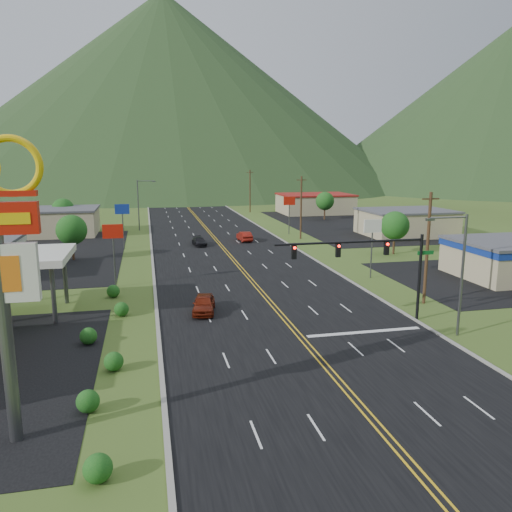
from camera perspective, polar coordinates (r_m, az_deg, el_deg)
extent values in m
plane|color=#3A4F1C|center=(26.92, 13.20, -17.87)|extent=(500.00, 500.00, 0.00)
cube|color=black|center=(26.92, 13.20, -17.87)|extent=(20.00, 460.00, 0.04)
cube|color=gray|center=(24.74, -10.09, -20.57)|extent=(0.30, 460.00, 0.14)
cylinder|color=#59595E|center=(24.65, -27.04, -4.03)|extent=(0.60, 0.60, 14.00)
cube|color=white|center=(24.43, -27.25, -1.76)|extent=(3.20, 0.50, 2.60)
cube|color=orange|center=(24.43, -27.25, -1.76)|extent=(1.80, 0.55, 1.60)
torus|color=yellow|center=(23.71, -26.24, 9.21)|extent=(2.62, 0.32, 2.62)
cylinder|color=black|center=(42.02, 18.17, -2.34)|extent=(0.24, 0.24, 7.00)
cylinder|color=black|center=(38.71, 10.77, 1.58)|extent=(12.00, 0.18, 0.18)
cube|color=#0C591E|center=(41.82, 18.81, 0.36)|extent=(1.40, 0.06, 0.30)
cube|color=black|center=(40.08, 14.69, 0.87)|extent=(0.35, 0.28, 1.05)
sphere|color=#FF0C05|center=(39.86, 14.83, 1.32)|extent=(0.22, 0.22, 0.22)
cube|color=black|center=(38.44, 9.37, 0.65)|extent=(0.35, 0.28, 1.05)
sphere|color=#FF0C05|center=(38.21, 9.48, 1.12)|extent=(0.22, 0.22, 0.22)
cube|color=black|center=(37.29, 4.37, 0.45)|extent=(0.35, 0.28, 1.05)
sphere|color=#FF0C05|center=(37.06, 4.45, 0.93)|extent=(0.22, 0.22, 0.22)
cylinder|color=#59595E|center=(39.07, 22.48, -2.14)|extent=(0.20, 0.20, 9.00)
cylinder|color=#59595E|center=(37.55, 21.16, 4.12)|extent=(2.88, 0.12, 0.12)
cube|color=#59595E|center=(36.79, 19.28, 3.96)|extent=(0.60, 0.25, 0.18)
cylinder|color=#59595E|center=(91.46, -13.30, 5.64)|extent=(0.20, 0.20, 9.00)
cylinder|color=#59595E|center=(91.15, -12.51, 8.37)|extent=(2.88, 0.12, 0.12)
cube|color=#59595E|center=(91.17, -11.59, 8.35)|extent=(0.60, 0.25, 0.18)
cube|color=white|center=(45.24, -26.76, -0.11)|extent=(10.00, 8.00, 0.60)
cylinder|color=#59595E|center=(42.05, -22.15, -4.02)|extent=(0.36, 0.36, 5.00)
cylinder|color=#59595E|center=(47.80, -20.99, -2.16)|extent=(0.36, 0.36, 5.00)
cube|color=tan|center=(91.38, -23.34, 3.51)|extent=(18.00, 11.00, 4.20)
cube|color=#4C4C51|center=(91.14, -23.45, 4.91)|extent=(18.40, 11.40, 0.30)
cube|color=tan|center=(87.88, 16.74, 3.61)|extent=(14.00, 11.00, 4.00)
cube|color=#4C4C51|center=(87.64, 16.82, 5.00)|extent=(14.40, 11.40, 0.30)
cube|color=tan|center=(118.09, 6.76, 5.90)|extent=(16.00, 12.00, 4.20)
cube|color=maroon|center=(117.90, 6.78, 6.99)|extent=(16.40, 12.40, 0.30)
cylinder|color=#59595E|center=(52.23, -15.87, -0.74)|extent=(0.16, 0.16, 5.00)
cube|color=red|center=(51.68, -16.06, 2.73)|extent=(2.00, 0.18, 1.40)
cylinder|color=#59595E|center=(73.88, -14.93, 2.73)|extent=(0.16, 0.16, 5.00)
cube|color=navy|center=(73.49, -15.06, 5.20)|extent=(2.00, 0.18, 1.40)
cylinder|color=#59595E|center=(55.45, 13.05, 0.08)|extent=(0.16, 0.16, 5.00)
cube|color=white|center=(54.94, 13.20, 3.35)|extent=(2.00, 0.18, 1.40)
cylinder|color=#59595E|center=(85.08, 3.80, 4.16)|extent=(0.16, 0.16, 5.00)
cube|color=red|center=(84.75, 3.83, 6.31)|extent=(2.00, 0.18, 1.40)
cylinder|color=#382314|center=(67.70, -20.19, 0.80)|extent=(0.30, 0.30, 3.00)
sphere|color=#164F17|center=(67.33, -20.33, 2.81)|extent=(3.84, 3.84, 3.84)
cylinder|color=#382314|center=(94.86, -21.09, 3.56)|extent=(0.30, 0.30, 3.00)
sphere|color=#164F17|center=(94.59, -21.19, 5.00)|extent=(3.84, 3.84, 3.84)
cylinder|color=#382314|center=(70.18, 15.48, 1.44)|extent=(0.30, 0.30, 3.00)
sphere|color=#164F17|center=(69.82, 15.58, 3.38)|extent=(3.84, 3.84, 3.84)
cylinder|color=#382314|center=(106.24, 7.85, 4.96)|extent=(0.30, 0.30, 3.00)
sphere|color=#164F17|center=(106.00, 7.88, 6.25)|extent=(3.84, 3.84, 3.84)
cylinder|color=#382314|center=(46.60, 18.99, 0.79)|extent=(0.28, 0.28, 10.00)
cube|color=#382314|center=(46.05, 19.34, 6.18)|extent=(1.60, 0.12, 0.12)
cylinder|color=#382314|center=(80.19, 5.17, 5.51)|extent=(0.28, 0.28, 10.00)
cube|color=#382314|center=(79.87, 5.23, 8.65)|extent=(1.60, 0.12, 0.12)
cylinder|color=#382314|center=(118.81, -0.69, 7.41)|extent=(0.28, 0.28, 10.00)
cube|color=#382314|center=(118.59, -0.69, 9.53)|extent=(1.60, 0.12, 0.12)
cylinder|color=#382314|center=(158.11, -3.68, 8.35)|extent=(0.28, 0.28, 10.00)
cube|color=#382314|center=(157.95, -3.70, 9.94)|extent=(1.60, 0.12, 0.12)
cone|color=#183216|center=(243.09, -10.35, 18.06)|extent=(220.00, 220.00, 85.00)
cone|color=#183216|center=(253.98, 27.24, 15.03)|extent=(180.00, 180.00, 70.00)
imported|color=maroon|center=(42.54, -5.98, -5.50)|extent=(2.52, 4.68, 1.51)
imported|color=black|center=(74.51, -6.50, 1.64)|extent=(2.08, 4.35, 1.22)
imported|color=maroon|center=(78.05, -1.33, 2.25)|extent=(1.85, 4.63, 1.50)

